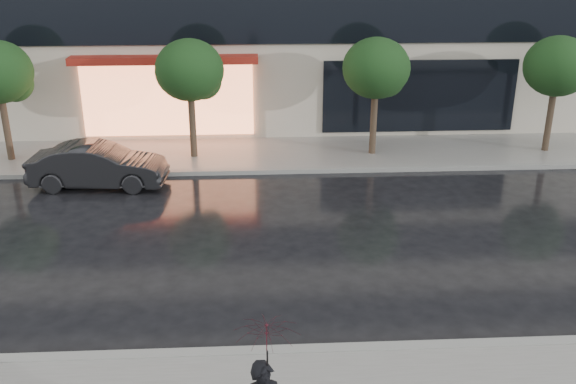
{
  "coord_description": "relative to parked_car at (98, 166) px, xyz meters",
  "views": [
    {
      "loc": [
        -0.96,
        -10.52,
        6.92
      ],
      "look_at": [
        -0.22,
        3.35,
        1.4
      ],
      "focal_mm": 40.0,
      "sensor_mm": 36.0,
      "label": 1
    }
  ],
  "objects": [
    {
      "name": "tree_mid_east",
      "position": [
        8.67,
        2.4,
        2.27
      ],
      "size": [
        2.2,
        2.2,
        3.99
      ],
      "color": "#33261C",
      "rests_on": "ground"
    },
    {
      "name": "tree_far_west",
      "position": [
        -3.33,
        2.4,
        2.27
      ],
      "size": [
        2.2,
        2.2,
        3.99
      ],
      "color": "#33261C",
      "rests_on": "ground"
    },
    {
      "name": "parked_car",
      "position": [
        0.0,
        0.0,
        0.0
      ],
      "size": [
        4.05,
        1.64,
        1.31
      ],
      "primitive_type": "imported",
      "rotation": [
        0.0,
        0.0,
        1.51
      ],
      "color": "black",
      "rests_on": "ground"
    },
    {
      "name": "ground",
      "position": [
        5.61,
        -7.63,
        -0.65
      ],
      "size": [
        120.0,
        120.0,
        0.0
      ],
      "primitive_type": "plane",
      "color": "black",
      "rests_on": "ground"
    },
    {
      "name": "curb_near",
      "position": [
        5.61,
        -8.63,
        -0.58
      ],
      "size": [
        60.0,
        0.25,
        0.14
      ],
      "primitive_type": "cube",
      "color": "gray",
      "rests_on": "ground"
    },
    {
      "name": "curb_far",
      "position": [
        5.61,
        0.87,
        -0.58
      ],
      "size": [
        60.0,
        0.25,
        0.14
      ],
      "primitive_type": "cube",
      "color": "gray",
      "rests_on": "ground"
    },
    {
      "name": "pedestrian_with_umbrella",
      "position": [
        4.72,
        -11.26,
        0.93
      ],
      "size": [
        1.04,
        1.06,
        2.29
      ],
      "rotation": [
        0.0,
        0.0,
        0.24
      ],
      "color": "black",
      "rests_on": "sidewalk_near"
    },
    {
      "name": "tree_far_east",
      "position": [
        14.67,
        2.4,
        2.27
      ],
      "size": [
        2.2,
        2.2,
        3.99
      ],
      "color": "#33261C",
      "rests_on": "ground"
    },
    {
      "name": "sidewalk_far",
      "position": [
        5.61,
        2.62,
        -0.59
      ],
      "size": [
        60.0,
        3.5,
        0.12
      ],
      "primitive_type": "cube",
      "color": "slate",
      "rests_on": "ground"
    },
    {
      "name": "tree_mid_west",
      "position": [
        2.67,
        2.4,
        2.27
      ],
      "size": [
        2.2,
        2.2,
        3.99
      ],
      "color": "#33261C",
      "rests_on": "ground"
    }
  ]
}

